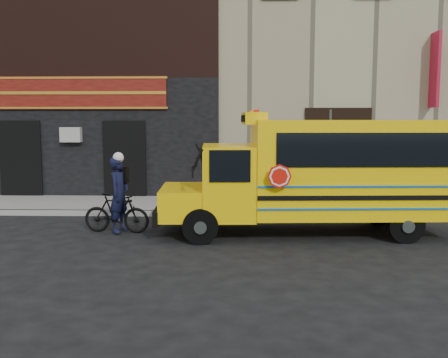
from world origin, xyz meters
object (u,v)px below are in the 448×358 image
object	(u,v)px
sign_pole	(330,157)
bicycle	(117,213)
school_bus	(319,172)
cyclist	(119,196)

from	to	relation	value
sign_pole	bicycle	distance (m)	6.26
school_bus	bicycle	bearing A→B (deg)	-179.22
cyclist	bicycle	bearing A→B (deg)	62.82
bicycle	cyclist	size ratio (longest dim) A/B	0.90
bicycle	cyclist	xyz separation A→B (m)	(0.10, -0.09, 0.42)
school_bus	bicycle	size ratio (longest dim) A/B	4.30
sign_pole	bicycle	bearing A→B (deg)	-155.46
sign_pole	cyclist	world-z (taller)	sign_pole
school_bus	sign_pole	bearing A→B (deg)	74.80
school_bus	cyclist	bearing A→B (deg)	-178.18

